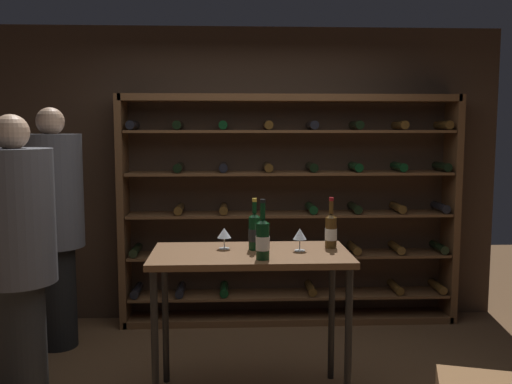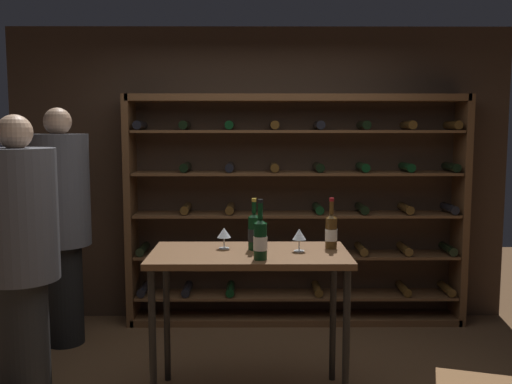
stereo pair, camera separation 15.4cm
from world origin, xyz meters
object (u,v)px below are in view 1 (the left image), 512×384
object	(u,v)px
person_host_in_suit	(54,217)
wine_glass_stemmed_center	(224,234)
wine_rack	(291,211)
person_bystander_dark_jacket	(17,248)
wine_glass_stemmed_left	(300,235)
wine_bottle_black_capsule	(254,231)
wine_bottle_red_label	(331,230)
tasting_table	(251,269)
wine_bottle_gold_foil	(263,239)

from	to	relation	value
person_host_in_suit	wine_glass_stemmed_center	world-z (taller)	person_host_in_suit
person_host_in_suit	wine_glass_stemmed_center	bearing A→B (deg)	-67.10
wine_rack	person_host_in_suit	distance (m)	2.00
person_bystander_dark_jacket	wine_glass_stemmed_left	world-z (taller)	person_bystander_dark_jacket
person_bystander_dark_jacket	wine_bottle_black_capsule	xyz separation A→B (m)	(1.50, 0.01, 0.09)
person_host_in_suit	wine_glass_stemmed_left	xyz separation A→B (m)	(1.83, -0.95, 0.02)
wine_bottle_black_capsule	wine_glass_stemmed_left	distance (m)	0.29
wine_glass_stemmed_left	wine_bottle_red_label	bearing A→B (deg)	21.48
person_bystander_dark_jacket	wine_glass_stemmed_left	size ratio (longest dim) A/B	12.67
wine_rack	wine_glass_stemmed_center	size ratio (longest dim) A/B	21.91
wine_bottle_black_capsule	tasting_table	bearing A→B (deg)	-112.94
person_bystander_dark_jacket	person_host_in_suit	distance (m)	0.91
person_host_in_suit	wine_bottle_black_capsule	bearing A→B (deg)	-64.69
wine_rack	wine_bottle_black_capsule	xyz separation A→B (m)	(-0.39, -1.41, 0.07)
person_bystander_dark_jacket	person_host_in_suit	size ratio (longest dim) A/B	0.96
tasting_table	person_host_in_suit	xyz separation A→B (m)	(-1.51, 0.97, 0.19)
wine_rack	wine_bottle_red_label	xyz separation A→B (m)	(0.11, -1.37, 0.07)
wine_bottle_black_capsule	wine_bottle_gold_foil	distance (m)	0.28
tasting_table	person_host_in_suit	distance (m)	1.80
wine_glass_stemmed_center	wine_bottle_red_label	bearing A→B (deg)	-0.08
wine_rack	wine_bottle_gold_foil	bearing A→B (deg)	-101.85
person_bystander_dark_jacket	wine_rack	bearing A→B (deg)	-94.08
wine_bottle_black_capsule	wine_glass_stemmed_center	size ratio (longest dim) A/B	2.43
person_bystander_dark_jacket	wine_bottle_gold_foil	bearing A→B (deg)	-140.65
tasting_table	person_host_in_suit	bearing A→B (deg)	147.46
wine_bottle_red_label	wine_glass_stemmed_left	bearing A→B (deg)	-158.52
wine_rack	person_bystander_dark_jacket	size ratio (longest dim) A/B	1.63
person_host_in_suit	wine_bottle_gold_foil	xyz separation A→B (m)	(1.58, -1.17, 0.05)
wine_bottle_black_capsule	wine_bottle_gold_foil	xyz separation A→B (m)	(0.04, -0.27, 0.00)
wine_bottle_black_capsule	wine_glass_stemmed_left	world-z (taller)	wine_bottle_black_capsule
wine_glass_stemmed_center	wine_glass_stemmed_left	size ratio (longest dim) A/B	0.94
tasting_table	wine_bottle_red_label	world-z (taller)	wine_bottle_red_label
wine_glass_stemmed_left	wine_bottle_gold_foil	bearing A→B (deg)	-138.19
wine_glass_stemmed_left	tasting_table	bearing A→B (deg)	-176.92
person_host_in_suit	wine_glass_stemmed_center	distance (m)	1.60
person_bystander_dark_jacket	wine_bottle_red_label	distance (m)	2.00
tasting_table	person_bystander_dark_jacket	distance (m)	1.48
wine_bottle_gold_foil	wine_bottle_red_label	bearing A→B (deg)	33.54
wine_bottle_black_capsule	wine_bottle_gold_foil	world-z (taller)	wine_bottle_gold_foil
wine_bottle_black_capsule	wine_bottle_red_label	bearing A→B (deg)	3.94
wine_glass_stemmed_left	wine_bottle_black_capsule	bearing A→B (deg)	170.13
person_bystander_dark_jacket	wine_bottle_red_label	xyz separation A→B (m)	(2.00, 0.05, 0.08)
person_bystander_dark_jacket	wine_glass_stemmed_center	xyz separation A→B (m)	(1.31, 0.05, 0.07)
wine_bottle_black_capsule	person_bystander_dark_jacket	bearing A→B (deg)	-179.60
wine_bottle_gold_foil	person_bystander_dark_jacket	bearing A→B (deg)	170.31
wine_bottle_black_capsule	wine_bottle_red_label	size ratio (longest dim) A/B	1.01
tasting_table	person_bystander_dark_jacket	size ratio (longest dim) A/B	0.68
tasting_table	wine_glass_stemmed_center	world-z (taller)	wine_glass_stemmed_center
wine_glass_stemmed_center	wine_glass_stemmed_left	xyz separation A→B (m)	(0.48, -0.09, 0.01)
person_bystander_dark_jacket	person_host_in_suit	world-z (taller)	person_host_in_suit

